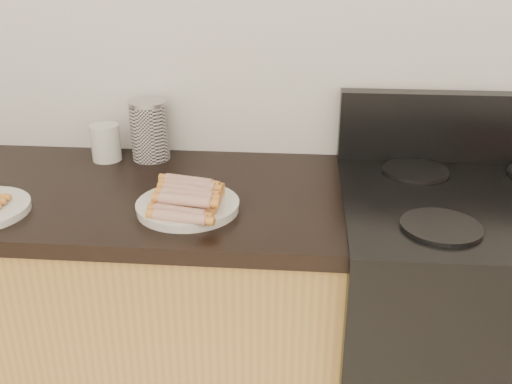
# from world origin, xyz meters

# --- Properties ---
(wall_back) EXTENTS (4.00, 0.04, 2.60)m
(wall_back) POSITION_xyz_m (0.00, 2.00, 1.30)
(wall_back) COLOR silver
(wall_back) RESTS_ON ground
(stove) EXTENTS (0.76, 0.65, 0.91)m
(stove) POSITION_xyz_m (0.78, 1.68, 0.46)
(stove) COLOR black
(stove) RESTS_ON floor
(stove_panel) EXTENTS (0.76, 0.06, 0.20)m
(stove_panel) POSITION_xyz_m (0.78, 1.96, 1.01)
(stove_panel) COLOR black
(stove_panel) RESTS_ON stove
(burner_near_left) EXTENTS (0.18, 0.18, 0.01)m
(burner_near_left) POSITION_xyz_m (0.61, 1.51, 0.92)
(burner_near_left) COLOR black
(burner_near_left) RESTS_ON stove
(burner_far_left) EXTENTS (0.18, 0.18, 0.01)m
(burner_far_left) POSITION_xyz_m (0.61, 1.84, 0.92)
(burner_far_left) COLOR black
(burner_far_left) RESTS_ON stove
(main_plate) EXTENTS (0.31, 0.31, 0.02)m
(main_plate) POSITION_xyz_m (0.02, 1.57, 0.91)
(main_plate) COLOR white
(main_plate) RESTS_ON counter_slab
(hotdog_pile) EXTENTS (0.13, 0.25, 0.05)m
(hotdog_pile) POSITION_xyz_m (0.02, 1.57, 0.94)
(hotdog_pile) COLOR maroon
(hotdog_pile) RESTS_ON main_plate
(canister) EXTENTS (0.11, 0.11, 0.18)m
(canister) POSITION_xyz_m (-0.16, 1.92, 0.99)
(canister) COLOR silver
(canister) RESTS_ON counter_slab
(mug) EXTENTS (0.09, 0.09, 0.11)m
(mug) POSITION_xyz_m (-0.28, 1.90, 0.95)
(mug) COLOR white
(mug) RESTS_ON counter_slab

